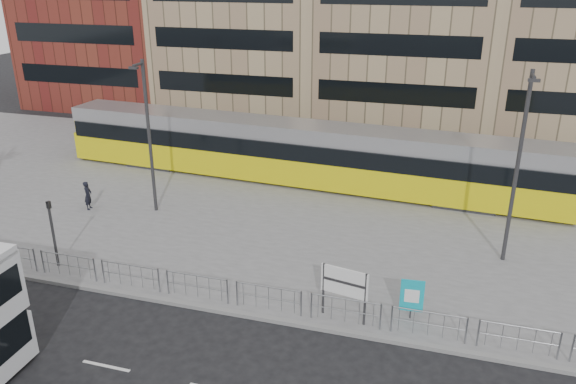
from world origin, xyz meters
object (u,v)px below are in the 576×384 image
(station_sign, at_px, (344,284))
(lamp_post_east, at_px, (518,163))
(traffic_light_west, at_px, (52,225))
(lamp_post_west, at_px, (148,132))
(pedestrian, at_px, (88,195))
(tram, at_px, (298,153))
(ad_panel, at_px, (412,296))

(station_sign, height_order, lamp_post_east, lamp_post_east)
(traffic_light_west, xyz_separation_m, lamp_post_west, (1.15, 6.72, 2.48))
(pedestrian, bearing_deg, lamp_post_east, -103.34)
(tram, relative_size, ad_panel, 19.14)
(tram, distance_m, lamp_post_west, 9.47)
(tram, height_order, station_sign, tram)
(lamp_post_west, bearing_deg, ad_panel, -24.11)
(ad_panel, xyz_separation_m, lamp_post_west, (-14.30, 6.40, 3.49))
(lamp_post_east, bearing_deg, station_sign, -132.71)
(traffic_light_west, bearing_deg, lamp_post_east, 31.80)
(ad_panel, bearing_deg, tram, 116.92)
(tram, distance_m, ad_panel, 15.34)
(lamp_post_east, bearing_deg, lamp_post_west, 178.22)
(lamp_post_west, xyz_separation_m, lamp_post_east, (17.94, -0.56, 0.22))
(tram, xyz_separation_m, traffic_light_west, (-7.39, -13.35, 0.13))
(tram, height_order, pedestrian, tram)
(lamp_post_west, bearing_deg, lamp_post_east, -1.78)
(station_sign, distance_m, pedestrian, 16.70)
(ad_panel, bearing_deg, lamp_post_east, 53.28)
(ad_panel, bearing_deg, lamp_post_west, 151.10)
(tram, relative_size, lamp_post_east, 3.65)
(ad_panel, xyz_separation_m, traffic_light_west, (-15.44, -0.33, 1.01))
(station_sign, bearing_deg, lamp_post_east, 58.25)
(tram, xyz_separation_m, ad_panel, (8.05, -13.03, -0.89))
(ad_panel, xyz_separation_m, lamp_post_east, (3.64, 5.84, 3.71))
(tram, bearing_deg, ad_panel, -54.43)
(station_sign, relative_size, traffic_light_west, 0.69)
(station_sign, distance_m, ad_panel, 2.60)
(station_sign, xyz_separation_m, ad_panel, (2.44, 0.74, -0.52))
(station_sign, xyz_separation_m, lamp_post_west, (-11.86, 7.14, 2.97))
(ad_panel, relative_size, pedestrian, 1.03)
(tram, relative_size, lamp_post_west, 3.85)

